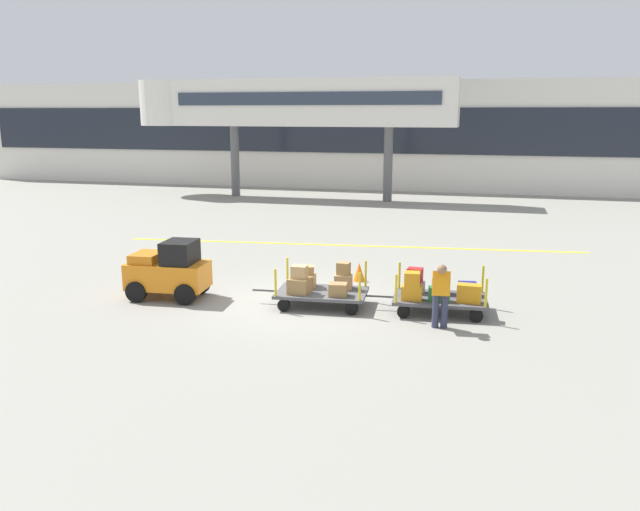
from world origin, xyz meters
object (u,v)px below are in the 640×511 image
baggage_cart_lead (319,286)px  safety_cone_near (359,272)px  baggage_handler (441,293)px  baggage_cart_middle (438,293)px  baggage_tug (169,271)px

baggage_cart_lead → safety_cone_near: (0.50, 2.73, -0.25)m
baggage_handler → safety_cone_near: bearing=125.3°
baggage_cart_lead → baggage_handler: baggage_handler is taller
baggage_cart_middle → safety_cone_near: baggage_cart_middle is taller
baggage_tug → baggage_cart_lead: (4.09, 0.31, -0.23)m
baggage_cart_middle → safety_cone_near: 3.58m
safety_cone_near → baggage_cart_lead: bearing=-100.4°
baggage_tug → baggage_cart_middle: bearing=4.0°
safety_cone_near → baggage_tug: bearing=-146.5°
baggage_tug → baggage_cart_middle: baggage_tug is taller
baggage_cart_middle → baggage_handler: (0.14, -1.19, 0.35)m
baggage_handler → baggage_cart_middle: bearing=96.6°
baggage_tug → baggage_handler: (7.24, -0.69, 0.11)m
baggage_handler → safety_cone_near: 4.62m
baggage_handler → safety_cone_near: size_ratio=2.84×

